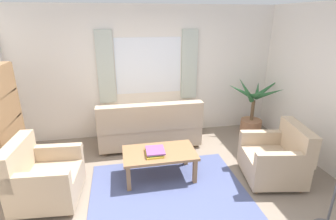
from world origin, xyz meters
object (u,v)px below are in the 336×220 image
Objects in this scene: couch at (149,127)px; bookshelf at (5,126)px; coffee_table at (159,155)px; armchair_right at (276,158)px; potted_plant at (253,113)px; armchair_left at (42,178)px; book_stack_on_table at (155,152)px.

couch is 2.36m from bookshelf.
coffee_table is (0.01, -1.10, 0.01)m from couch.
couch is 1.10m from coffee_table.
bookshelf is (-4.01, 0.98, 0.45)m from armchair_right.
armchair_right is 1.65m from potted_plant.
couch reaches higher than armchair_left.
armchair_left is at bearing -171.62° from coffee_table.
armchair_right is (1.75, -1.48, -0.01)m from couch.
armchair_left is 1.16m from bookshelf.
armchair_right is 0.56× the size of bookshelf.
bookshelf is at bearing 42.87° from armchair_left.
armchair_left is at bearing 38.43° from bookshelf.
armchair_left is at bearing -173.00° from book_stack_on_table.
bookshelf is at bearing 12.56° from couch.
bookshelf reaches higher than book_stack_on_table.
couch is at bearing 86.78° from book_stack_on_table.
couch is at bearing -120.52° from armchair_right.
potted_plant reaches higher than armchair_right.
couch is 1.58× the size of potted_plant.
potted_plant is (2.19, 0.10, 0.11)m from couch.
book_stack_on_table is (-0.08, -0.05, 0.09)m from coffee_table.
armchair_left is 3.35m from armchair_right.
potted_plant is at bearing -64.80° from armchair_left.
bookshelf reaches higher than armchair_left.
book_stack_on_table is 2.32m from bookshelf.
book_stack_on_table is 2.58m from potted_plant.
couch is 1.16m from book_stack_on_table.
bookshelf reaches higher than couch.
potted_plant is at bearing -177.43° from couch.
armchair_right is at bearing 76.29° from bookshelf.
armchair_left reaches higher than coffee_table.
bookshelf is (-2.28, 0.60, 0.42)m from coffee_table.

